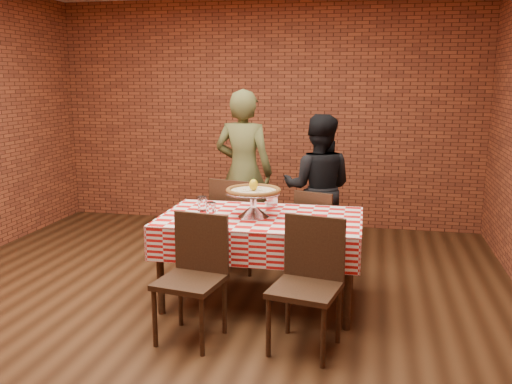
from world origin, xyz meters
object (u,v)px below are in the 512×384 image
Objects in this scene: water_glass_left at (211,210)px; diner_olive at (244,172)px; pizza_stand at (253,204)px; condiment_caddy at (271,201)px; diner_black at (318,188)px; chair_far_left at (240,223)px; pizza at (253,191)px; chair_near_right at (305,287)px; water_glass_right at (202,204)px; chair_near_left at (190,281)px; table at (261,259)px; chair_far_right at (319,232)px.

diner_olive is at bearing 93.04° from water_glass_left.
pizza_stand is 3.36× the size of condiment_caddy.
chair_far_left is at bearing 32.27° from diner_black.
condiment_caddy is 0.75m from chair_far_left.
pizza is 1.07m from chair_near_right.
diner_olive reaches higher than water_glass_left.
chair_far_left is at bearing 77.43° from water_glass_right.
water_glass_right is at bearing 150.26° from chair_near_right.
pizza is 3.30× the size of condiment_caddy.
chair_near_left is at bearing -110.35° from pizza_stand.
chair_near_right reaches higher than condiment_caddy.
pizza is at bearing 17.76° from water_glass_left.
diner_olive reaches higher than water_glass_right.
table is 13.04× the size of water_glass_left.
water_glass_left is at bearing 100.20° from diner_olive.
water_glass_left and water_glass_right have the same top height.
table is at bearing 75.58° from chair_near_left.
pizza_stand is 0.94m from chair_near_left.
diner_olive is (0.06, 1.28, 0.07)m from water_glass_right.
water_glass_right is at bearing 53.28° from diner_black.
water_glass_right is at bearing 177.02° from condiment_caddy.
pizza is 0.36m from condiment_caddy.
water_glass_left is (-0.40, -0.13, 0.45)m from table.
chair_near_right is at bearing 130.59° from chair_far_left.
diner_olive is 0.84m from diner_black.
condiment_caddy is 1.01m from diner_black.
water_glass_left is 0.14× the size of chair_far_left.
chair_near_left is (-0.36, -0.82, 0.08)m from table.
chair_near_right reaches higher than water_glass_right.
chair_near_right is (0.88, -0.66, -0.36)m from water_glass_left.
chair_far_left is at bearing 111.23° from pizza_stand.
table is 0.89m from chair_far_left.
diner_black reaches higher than pizza_stand.
pizza is 0.50× the size of chair_near_left.
table is at bearing 74.91° from diner_black.
pizza_stand is at bearing 0.00° from pizza.
chair_near_left reaches higher than water_glass_left.
condiment_caddy is 0.15× the size of chair_far_left.
chair_far_right is 1.18m from diner_olive.
chair_near_right reaches higher than table.
table is at bearing -8.59° from water_glass_right.
pizza is at bearing 135.83° from chair_near_right.
condiment_caddy is at bearing 74.23° from pizza_stand.
table is 0.87m from chair_far_right.
water_glass_right is (-0.14, 0.21, 0.00)m from water_glass_left.
water_glass_right is 0.91× the size of condiment_caddy.
chair_near_left is at bearing -113.42° from table.
chair_near_left reaches higher than condiment_caddy.
diner_olive is (-0.48, 1.37, 0.52)m from table.
pizza_stand is at bearing -129.23° from condiment_caddy.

